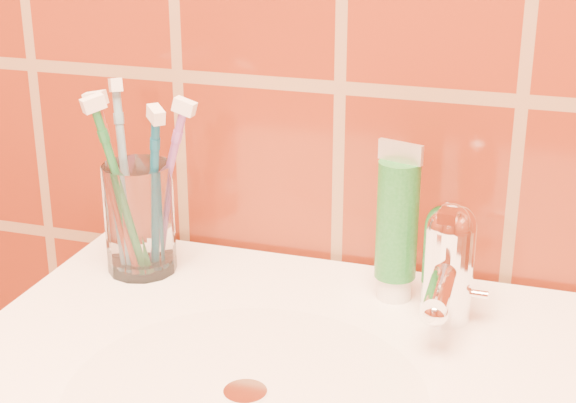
% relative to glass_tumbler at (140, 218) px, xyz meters
% --- Properties ---
extents(glass_tumbler, '(0.10, 0.10, 0.12)m').
position_rel_glass_tumbler_xyz_m(glass_tumbler, '(0.00, 0.00, 0.00)').
color(glass_tumbler, white).
rests_on(glass_tumbler, pedestal_sink).
extents(toothpaste_tube, '(0.05, 0.04, 0.16)m').
position_rel_glass_tumbler_xyz_m(toothpaste_tube, '(0.27, 0.02, 0.02)').
color(toothpaste_tube, white).
rests_on(toothpaste_tube, pedestal_sink).
extents(faucet, '(0.05, 0.11, 0.12)m').
position_rel_glass_tumbler_xyz_m(faucet, '(0.33, -0.02, 0.00)').
color(faucet, white).
rests_on(faucet, pedestal_sink).
extents(toothbrush_0, '(0.11, 0.10, 0.20)m').
position_rel_glass_tumbler_xyz_m(toothbrush_0, '(0.02, -0.01, 0.03)').
color(toothbrush_0, navy).
rests_on(toothbrush_0, glass_tumbler).
extents(toothbrush_1, '(0.10, 0.11, 0.22)m').
position_rel_glass_tumbler_xyz_m(toothbrush_1, '(-0.02, 0.01, 0.04)').
color(toothbrush_1, '#73ABCD').
rests_on(toothbrush_1, glass_tumbler).
extents(toothbrush_2, '(0.11, 0.11, 0.21)m').
position_rel_glass_tumbler_xyz_m(toothbrush_2, '(-0.01, -0.02, 0.04)').
color(toothbrush_2, '#1C6C34').
rests_on(toothbrush_2, glass_tumbler).
extents(toothbrush_3, '(0.08, 0.08, 0.20)m').
position_rel_glass_tumbler_xyz_m(toothbrush_3, '(0.03, 0.01, 0.03)').
color(toothbrush_3, '#8A4CA3').
rests_on(toothbrush_3, glass_tumbler).
extents(toothbrush_4, '(0.07, 0.06, 0.20)m').
position_rel_glass_tumbler_xyz_m(toothbrush_4, '(-0.02, -0.01, 0.04)').
color(toothbrush_4, '#A23922').
rests_on(toothbrush_4, glass_tumbler).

